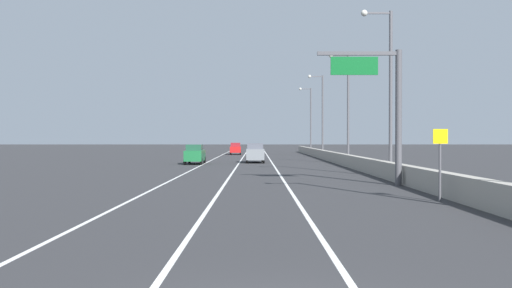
% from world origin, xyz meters
% --- Properties ---
extents(ground_plane, '(320.00, 320.00, 0.00)m').
position_xyz_m(ground_plane, '(0.00, 64.00, 0.00)').
color(ground_plane, '#2D2D30').
extents(lane_stripe_left, '(0.16, 130.00, 0.00)m').
position_xyz_m(lane_stripe_left, '(-5.50, 55.00, 0.00)').
color(lane_stripe_left, silver).
rests_on(lane_stripe_left, ground_plane).
extents(lane_stripe_center, '(0.16, 130.00, 0.00)m').
position_xyz_m(lane_stripe_center, '(-2.00, 55.00, 0.00)').
color(lane_stripe_center, silver).
rests_on(lane_stripe_center, ground_plane).
extents(lane_stripe_right, '(0.16, 130.00, 0.00)m').
position_xyz_m(lane_stripe_right, '(1.50, 55.00, 0.00)').
color(lane_stripe_right, silver).
rests_on(lane_stripe_right, ground_plane).
extents(jersey_barrier_right, '(0.60, 120.00, 1.10)m').
position_xyz_m(jersey_barrier_right, '(8.27, 40.00, 0.55)').
color(jersey_barrier_right, '#9E998E').
rests_on(jersey_barrier_right, ground_plane).
extents(overhead_sign_gantry, '(4.68, 0.36, 7.50)m').
position_xyz_m(overhead_sign_gantry, '(6.93, 23.31, 4.73)').
color(overhead_sign_gantry, '#47474C').
rests_on(overhead_sign_gantry, ground_plane).
extents(speed_advisory_sign, '(0.60, 0.11, 3.00)m').
position_xyz_m(speed_advisory_sign, '(7.37, 15.43, 1.76)').
color(speed_advisory_sign, '#4C4C51').
rests_on(speed_advisory_sign, ground_plane).
extents(lamp_post_right_second, '(2.14, 0.44, 11.28)m').
position_xyz_m(lamp_post_right_second, '(8.66, 30.24, 6.41)').
color(lamp_post_right_second, '#4C4C51').
rests_on(lamp_post_right_second, ground_plane).
extents(lamp_post_right_third, '(2.14, 0.44, 11.28)m').
position_xyz_m(lamp_post_right_third, '(8.99, 49.63, 6.41)').
color(lamp_post_right_third, '#4C4C51').
rests_on(lamp_post_right_third, ground_plane).
extents(lamp_post_right_fourth, '(2.14, 0.44, 11.28)m').
position_xyz_m(lamp_post_right_fourth, '(8.69, 69.03, 6.41)').
color(lamp_post_right_fourth, '#4C4C51').
rests_on(lamp_post_right_fourth, ground_plane).
extents(lamp_post_right_fifth, '(2.14, 0.44, 11.28)m').
position_xyz_m(lamp_post_right_fifth, '(8.97, 88.43, 6.41)').
color(lamp_post_right_fifth, '#4C4C51').
rests_on(lamp_post_right_fifth, ground_plane).
extents(car_green_0, '(1.82, 4.57, 1.98)m').
position_xyz_m(car_green_0, '(-6.39, 48.93, 0.99)').
color(car_green_0, '#196033').
rests_on(car_green_0, ground_plane).
extents(car_gray_1, '(2.02, 4.70, 2.07)m').
position_xyz_m(car_gray_1, '(-0.32, 52.18, 1.03)').
color(car_gray_1, slate).
rests_on(car_gray_1, ground_plane).
extents(car_red_2, '(1.89, 4.29, 1.89)m').
position_xyz_m(car_red_2, '(-3.49, 81.66, 0.94)').
color(car_red_2, red).
rests_on(car_red_2, ground_plane).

